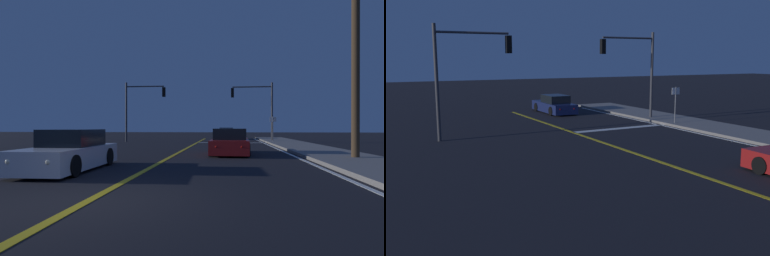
% 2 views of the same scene
% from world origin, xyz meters
% --- Properties ---
extents(ground_plane, '(160.00, 160.00, 0.00)m').
position_xyz_m(ground_plane, '(0.00, 0.00, 0.00)').
color(ground_plane, black).
extents(sidewalk_right, '(3.20, 44.36, 0.15)m').
position_xyz_m(sidewalk_right, '(7.75, 12.32, 0.07)').
color(sidewalk_right, gray).
rests_on(sidewalk_right, ground).
extents(lane_line_center, '(0.20, 41.90, 0.01)m').
position_xyz_m(lane_line_center, '(0.00, 12.32, 0.01)').
color(lane_line_center, gold).
rests_on(lane_line_center, ground).
extents(lane_line_edge_right, '(0.16, 41.90, 0.01)m').
position_xyz_m(lane_line_edge_right, '(5.90, 12.32, 0.01)').
color(lane_line_edge_right, white).
rests_on(lane_line_edge_right, ground).
extents(stop_bar, '(6.15, 0.50, 0.01)m').
position_xyz_m(stop_bar, '(3.07, 23.15, 0.01)').
color(stop_bar, white).
rests_on(stop_bar, ground).
extents(car_parked_curb_navy, '(1.91, 4.74, 1.34)m').
position_xyz_m(car_parked_curb_navy, '(2.61, 31.44, 0.58)').
color(car_parked_curb_navy, navy).
rests_on(car_parked_curb_navy, ground).
extents(car_following_oncoming_red, '(2.10, 4.64, 1.34)m').
position_xyz_m(car_following_oncoming_red, '(2.82, 10.98, 0.58)').
color(car_following_oncoming_red, maroon).
rests_on(car_following_oncoming_red, ground).
extents(car_side_waiting_white, '(1.95, 4.72, 1.34)m').
position_xyz_m(car_side_waiting_white, '(-2.52, 4.29, 0.58)').
color(car_side_waiting_white, silver).
rests_on(car_side_waiting_white, ground).
extents(traffic_signal_near_right, '(3.98, 0.28, 5.68)m').
position_xyz_m(traffic_signal_near_right, '(5.52, 25.45, 3.80)').
color(traffic_signal_near_right, '#38383D').
rests_on(traffic_signal_near_right, ground).
extents(traffic_signal_far_left, '(3.89, 0.28, 5.69)m').
position_xyz_m(traffic_signal_far_left, '(-5.56, 24.05, 3.79)').
color(traffic_signal_far_left, '#38383D').
rests_on(traffic_signal_far_left, ground).
extents(utility_pole_right, '(1.56, 0.33, 10.53)m').
position_xyz_m(utility_pole_right, '(8.05, 8.37, 5.42)').
color(utility_pole_right, '#4C3823').
rests_on(utility_pole_right, ground).
extents(street_sign_corner, '(0.56, 0.06, 2.33)m').
position_xyz_m(street_sign_corner, '(6.65, 22.65, 1.57)').
color(street_sign_corner, slate).
rests_on(street_sign_corner, ground).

